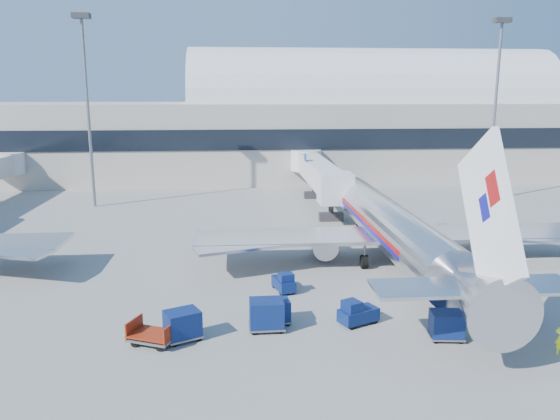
{
  "coord_description": "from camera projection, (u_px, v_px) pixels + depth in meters",
  "views": [
    {
      "loc": [
        -2.64,
        -37.25,
        13.67
      ],
      "look_at": [
        0.89,
        6.0,
        4.33
      ],
      "focal_mm": 35.0,
      "sensor_mm": 36.0,
      "label": 1
    }
  ],
  "objects": [
    {
      "name": "ground",
      "position": [
        275.0,
        286.0,
        39.39
      ],
      "size": [
        260.0,
        260.0,
        0.0
      ],
      "primitive_type": "plane",
      "color": "gray",
      "rests_on": "ground"
    },
    {
      "name": "terminal",
      "position": [
        170.0,
        130.0,
        91.25
      ],
      "size": [
        170.0,
        28.15,
        21.0
      ],
      "color": "#B2AA9E",
      "rests_on": "ground"
    },
    {
      "name": "airliner_main",
      "position": [
        394.0,
        229.0,
        43.95
      ],
      "size": [
        32.0,
        37.26,
        12.07
      ],
      "color": "silver",
      "rests_on": "ground"
    },
    {
      "name": "jetbridge_near",
      "position": [
        317.0,
        171.0,
        69.18
      ],
      "size": [
        4.4,
        27.5,
        6.25
      ],
      "color": "silver",
      "rests_on": "ground"
    },
    {
      "name": "mast_west",
      "position": [
        86.0,
        83.0,
        63.91
      ],
      "size": [
        2.0,
        1.2,
        22.6
      ],
      "color": "slate",
      "rests_on": "ground"
    },
    {
      "name": "mast_east",
      "position": [
        497.0,
        84.0,
        67.89
      ],
      "size": [
        2.0,
        1.2,
        22.6
      ],
      "color": "slate",
      "rests_on": "ground"
    },
    {
      "name": "barrier_near",
      "position": [
        502.0,
        265.0,
        42.67
      ],
      "size": [
        3.0,
        0.55,
        0.9
      ],
      "primitive_type": "cube",
      "color": "#9E9E96",
      "rests_on": "ground"
    },
    {
      "name": "barrier_mid",
      "position": [
        542.0,
        264.0,
        42.93
      ],
      "size": [
        3.0,
        0.55,
        0.9
      ],
      "primitive_type": "cube",
      "color": "#9E9E96",
      "rests_on": "ground"
    },
    {
      "name": "tug_lead",
      "position": [
        357.0,
        313.0,
        32.79
      ],
      "size": [
        2.66,
        2.09,
        1.55
      ],
      "rotation": [
        0.0,
        0.0,
        0.44
      ],
      "color": "#0A1B4F",
      "rests_on": "ground"
    },
    {
      "name": "tug_right",
      "position": [
        467.0,
        289.0,
        36.78
      ],
      "size": [
        2.62,
        2.32,
        1.54
      ],
      "rotation": [
        0.0,
        0.0,
        -0.6
      ],
      "color": "#0A1B4F",
      "rests_on": "ground"
    },
    {
      "name": "tug_left",
      "position": [
        284.0,
        282.0,
        38.23
      ],
      "size": [
        1.64,
        2.42,
        1.44
      ],
      "rotation": [
        0.0,
        0.0,
        1.83
      ],
      "color": "#0A1B4F",
      "rests_on": "ground"
    },
    {
      "name": "cart_train_a",
      "position": [
        276.0,
        311.0,
        32.88
      ],
      "size": [
        1.84,
        1.49,
        1.49
      ],
      "rotation": [
        0.0,
        0.0,
        0.12
      ],
      "color": "#0A1B4F",
      "rests_on": "ground"
    },
    {
      "name": "cart_train_b",
      "position": [
        267.0,
        314.0,
        31.93
      ],
      "size": [
        2.11,
        1.63,
        1.84
      ],
      "rotation": [
        0.0,
        0.0,
        0.02
      ],
      "color": "#0A1B4F",
      "rests_on": "ground"
    },
    {
      "name": "cart_train_c",
      "position": [
        183.0,
        324.0,
        30.64
      ],
      "size": [
        2.41,
        2.19,
        1.73
      ],
      "rotation": [
        0.0,
        0.0,
        0.45
      ],
      "color": "#0A1B4F",
      "rests_on": "ground"
    },
    {
      "name": "cart_solo_near",
      "position": [
        446.0,
        325.0,
        30.72
      ],
      "size": [
        2.0,
        1.62,
        1.63
      ],
      "rotation": [
        0.0,
        0.0,
        -0.12
      ],
      "color": "#0A1B4F",
      "rests_on": "ground"
    },
    {
      "name": "cart_solo_far",
      "position": [
        520.0,
        305.0,
        33.61
      ],
      "size": [
        2.06,
        1.72,
        1.6
      ],
      "rotation": [
        0.0,
        0.0,
        0.2
      ],
      "color": "#0A1B4F",
      "rests_on": "ground"
    },
    {
      "name": "cart_open_red",
      "position": [
        154.0,
        336.0,
        30.2
      ],
      "size": [
        2.94,
        2.56,
        0.66
      ],
      "rotation": [
        0.0,
        0.0,
        -0.4
      ],
      "color": "slate",
      "rests_on": "ground"
    }
  ]
}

